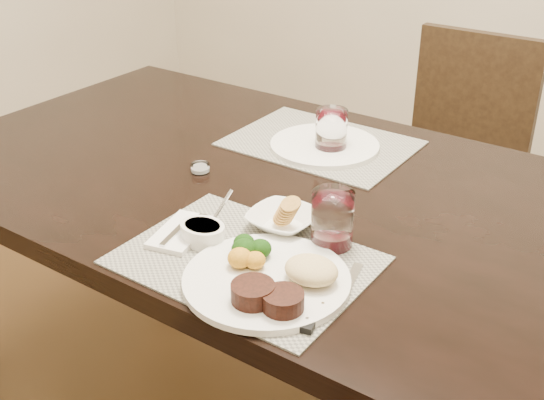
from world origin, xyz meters
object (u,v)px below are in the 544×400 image
Objects in this scene: cracker_bowl at (283,219)px; dinner_plate at (272,278)px; chair_far at (457,154)px; steak_knife at (324,306)px; far_plate at (325,145)px; wine_glass_near at (332,222)px.

dinner_plate is at bearing -61.24° from cracker_bowl.
steak_knife is at bearing -79.63° from chair_far.
wine_glass_near is at bearing -57.51° from far_plate.
chair_far is at bearing 91.43° from cracker_bowl.
dinner_plate is at bearing -84.32° from chair_far.
dinner_plate is 1.08× the size of far_plate.
wine_glass_near is (-0.10, 0.19, 0.05)m from steak_knife.
chair_far is at bearing 80.98° from far_plate.
chair_far is 7.91× the size of wine_glass_near.
cracker_bowl reaches higher than steak_knife.
wine_glass_near is 0.41× the size of far_plate.
dinner_plate is 0.11m from steak_knife.
chair_far is 6.44× the size of cracker_bowl.
steak_knife is (0.11, -0.00, -0.01)m from dinner_plate.
dinner_plate is 2.16× the size of cracker_bowl.
wine_glass_near is at bearing 84.00° from dinner_plate.
wine_glass_near is at bearing 103.85° from steak_knife.
cracker_bowl is 0.12m from wine_glass_near.
wine_glass_near is (0.01, 0.18, 0.03)m from dinner_plate.
dinner_plate is at bearing 165.13° from steak_knife.
far_plate is (-0.14, 0.40, -0.01)m from cracker_bowl.
wine_glass_near reaches higher than dinner_plate.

